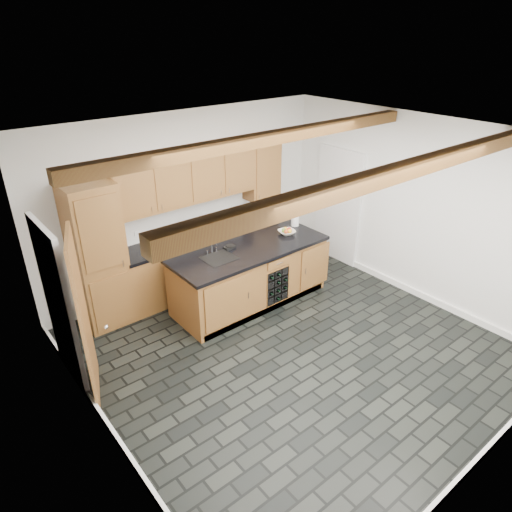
{
  "coord_description": "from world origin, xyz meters",
  "views": [
    {
      "loc": [
        -3.47,
        -3.51,
        3.89
      ],
      "look_at": [
        0.02,
        0.8,
        1.07
      ],
      "focal_mm": 32.0,
      "sensor_mm": 36.0,
      "label": 1
    }
  ],
  "objects_px": {
    "island": "(251,275)",
    "kitchen_scale": "(230,247)",
    "fruit_bowl": "(287,232)",
    "paper_towel": "(295,219)"
  },
  "relations": [
    {
      "from": "island",
      "to": "kitchen_scale",
      "type": "relative_size",
      "value": 13.82
    },
    {
      "from": "kitchen_scale",
      "to": "fruit_bowl",
      "type": "bearing_deg",
      "value": -12.09
    },
    {
      "from": "island",
      "to": "fruit_bowl",
      "type": "relative_size",
      "value": 9.45
    },
    {
      "from": "kitchen_scale",
      "to": "fruit_bowl",
      "type": "xyz_separation_m",
      "value": [
        1.01,
        -0.15,
        0.01
      ]
    },
    {
      "from": "fruit_bowl",
      "to": "paper_towel",
      "type": "xyz_separation_m",
      "value": [
        0.34,
        0.17,
        0.08
      ]
    },
    {
      "from": "island",
      "to": "paper_towel",
      "type": "xyz_separation_m",
      "value": [
        1.1,
        0.2,
        0.58
      ]
    },
    {
      "from": "kitchen_scale",
      "to": "fruit_bowl",
      "type": "height_order",
      "value": "fruit_bowl"
    },
    {
      "from": "island",
      "to": "kitchen_scale",
      "type": "xyz_separation_m",
      "value": [
        -0.26,
        0.18,
        0.49
      ]
    },
    {
      "from": "island",
      "to": "kitchen_scale",
      "type": "height_order",
      "value": "kitchen_scale"
    },
    {
      "from": "island",
      "to": "fruit_bowl",
      "type": "height_order",
      "value": "fruit_bowl"
    }
  ]
}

